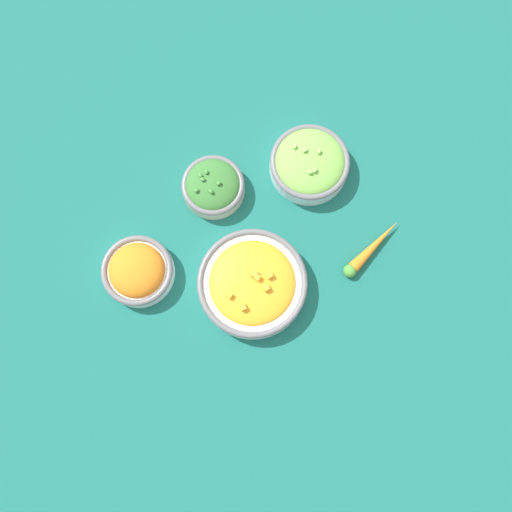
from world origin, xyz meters
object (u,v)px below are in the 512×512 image
Objects in this scene: bowl_broccoli at (212,187)px; loose_carrot at (370,250)px; bowl_squash at (252,283)px; bowl_carrots at (138,271)px; bowl_lettuce at (310,163)px.

bowl_broccoli reaches higher than loose_carrot.
bowl_squash is at bearing 151.34° from loose_carrot.
bowl_carrots is (-0.17, 0.13, -0.00)m from bowl_squash.
bowl_squash is at bearing -98.51° from bowl_broccoli.
loose_carrot is (0.01, -0.20, -0.02)m from bowl_lettuce.
bowl_squash is 1.52× the size of bowl_carrots.
bowl_carrots reaches higher than loose_carrot.
bowl_lettuce reaches higher than bowl_carrots.
bowl_carrots is at bearing -160.61° from bowl_broccoli.
bowl_broccoli is (-0.19, 0.06, -0.00)m from bowl_lettuce.
bowl_squash reaches higher than bowl_carrots.
bowl_lettuce is 0.26m from bowl_squash.
bowl_lettuce is at bearing 33.97° from bowl_squash.
loose_carrot is at bearing -86.54° from bowl_lettuce.
bowl_broccoli and bowl_carrots have the same top height.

